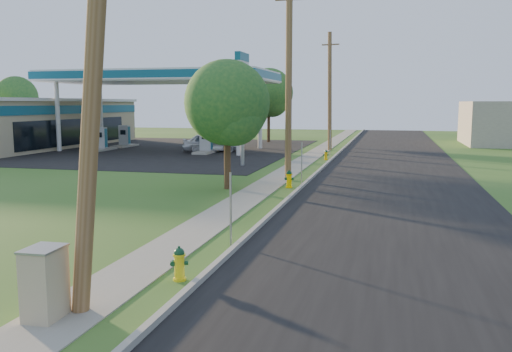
{
  "coord_description": "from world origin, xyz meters",
  "views": [
    {
      "loc": [
        4.4,
        -9.52,
        3.83
      ],
      "look_at": [
        0.0,
        8.0,
        1.4
      ],
      "focal_mm": 38.0,
      "sensor_mm": 36.0,
      "label": 1
    }
  ],
  "objects_px": {
    "fuel_pump_sw": "(125,139)",
    "price_pylon": "(242,77)",
    "utility_pole_mid": "(289,80)",
    "utility_pole_far": "(330,91)",
    "tree_back": "(17,99)",
    "utility_cabinet": "(45,284)",
    "car_silver": "(210,143)",
    "utility_pole_near": "(94,46)",
    "tree_lot": "(270,95)",
    "fuel_pump_se": "(222,140)",
    "hydrant_far": "(326,155)",
    "fuel_pump_ne": "(206,144)",
    "hydrant_near": "(179,264)",
    "tree_verge": "(229,106)",
    "hydrant_mid": "(289,179)",
    "fuel_pump_nw": "(101,142)"
  },
  "relations": [
    {
      "from": "fuel_pump_sw",
      "to": "price_pylon",
      "type": "bearing_deg",
      "value": -39.4
    },
    {
      "from": "utility_pole_mid",
      "to": "utility_pole_far",
      "type": "bearing_deg",
      "value": 90.0
    },
    {
      "from": "fuel_pump_sw",
      "to": "tree_back",
      "type": "bearing_deg",
      "value": 160.3
    },
    {
      "from": "utility_cabinet",
      "to": "car_silver",
      "type": "relative_size",
      "value": 0.3
    },
    {
      "from": "fuel_pump_sw",
      "to": "tree_back",
      "type": "distance_m",
      "value": 16.26
    },
    {
      "from": "utility_pole_near",
      "to": "tree_lot",
      "type": "distance_m",
      "value": 44.44
    },
    {
      "from": "utility_pole_near",
      "to": "fuel_pump_se",
      "type": "xyz_separation_m",
      "value": [
        -8.9,
        35.0,
        -4.08
      ]
    },
    {
      "from": "utility_pole_near",
      "to": "hydrant_far",
      "type": "relative_size",
      "value": 13.51
    },
    {
      "from": "fuel_pump_ne",
      "to": "tree_lot",
      "type": "relative_size",
      "value": 0.44
    },
    {
      "from": "hydrant_near",
      "to": "utility_cabinet",
      "type": "xyz_separation_m",
      "value": [
        -1.49,
        -2.59,
        0.29
      ]
    },
    {
      "from": "utility_pole_mid",
      "to": "utility_cabinet",
      "type": "xyz_separation_m",
      "value": [
        -0.88,
        -18.48,
        -4.29
      ]
    },
    {
      "from": "tree_lot",
      "to": "utility_cabinet",
      "type": "relative_size",
      "value": 5.5
    },
    {
      "from": "fuel_pump_sw",
      "to": "tree_back",
      "type": "height_order",
      "value": "tree_back"
    },
    {
      "from": "tree_lot",
      "to": "utility_pole_near",
      "type": "bearing_deg",
      "value": -81.21
    },
    {
      "from": "utility_pole_far",
      "to": "price_pylon",
      "type": "distance_m",
      "value": 13.11
    },
    {
      "from": "fuel_pump_sw",
      "to": "hydrant_near",
      "type": "distance_m",
      "value": 37.73
    },
    {
      "from": "utility_pole_near",
      "to": "utility_pole_far",
      "type": "xyz_separation_m",
      "value": [
        -0.0,
        36.0,
        0.0
      ]
    },
    {
      "from": "price_pylon",
      "to": "tree_verge",
      "type": "relative_size",
      "value": 1.19
    },
    {
      "from": "hydrant_mid",
      "to": "utility_cabinet",
      "type": "height_order",
      "value": "utility_cabinet"
    },
    {
      "from": "tree_verge",
      "to": "tree_lot",
      "type": "distance_m",
      "value": 29.8
    },
    {
      "from": "utility_pole_mid",
      "to": "fuel_pump_nw",
      "type": "height_order",
      "value": "utility_pole_mid"
    },
    {
      "from": "fuel_pump_nw",
      "to": "utility_pole_far",
      "type": "bearing_deg",
      "value": 15.61
    },
    {
      "from": "fuel_pump_ne",
      "to": "price_pylon",
      "type": "height_order",
      "value": "price_pylon"
    },
    {
      "from": "fuel_pump_sw",
      "to": "tree_lot",
      "type": "height_order",
      "value": "tree_lot"
    },
    {
      "from": "utility_pole_far",
      "to": "tree_verge",
      "type": "distance_m",
      "value": 21.61
    },
    {
      "from": "tree_verge",
      "to": "hydrant_far",
      "type": "height_order",
      "value": "tree_verge"
    },
    {
      "from": "price_pylon",
      "to": "utility_pole_near",
      "type": "bearing_deg",
      "value": -80.58
    },
    {
      "from": "hydrant_mid",
      "to": "utility_cabinet",
      "type": "bearing_deg",
      "value": -94.97
    },
    {
      "from": "tree_verge",
      "to": "fuel_pump_se",
      "type": "bearing_deg",
      "value": 108.54
    },
    {
      "from": "utility_cabinet",
      "to": "tree_lot",
      "type": "bearing_deg",
      "value": 97.58
    },
    {
      "from": "tree_verge",
      "to": "hydrant_mid",
      "type": "distance_m",
      "value": 4.3
    },
    {
      "from": "tree_verge",
      "to": "hydrant_far",
      "type": "xyz_separation_m",
      "value": [
        2.73,
        13.62,
        -3.36
      ]
    },
    {
      "from": "car_silver",
      "to": "fuel_pump_se",
      "type": "bearing_deg",
      "value": -21.08
    },
    {
      "from": "utility_cabinet",
      "to": "tree_verge",
      "type": "bearing_deg",
      "value": 94.37
    },
    {
      "from": "price_pylon",
      "to": "hydrant_near",
      "type": "height_order",
      "value": "price_pylon"
    },
    {
      "from": "tree_lot",
      "to": "utility_pole_far",
      "type": "bearing_deg",
      "value": -49.38
    },
    {
      "from": "price_pylon",
      "to": "car_silver",
      "type": "bearing_deg",
      "value": 120.44
    },
    {
      "from": "tree_verge",
      "to": "tree_back",
      "type": "distance_m",
      "value": 40.21
    },
    {
      "from": "tree_lot",
      "to": "price_pylon",
      "type": "bearing_deg",
      "value": -81.95
    },
    {
      "from": "fuel_pump_nw",
      "to": "car_silver",
      "type": "height_order",
      "value": "fuel_pump_nw"
    },
    {
      "from": "hydrant_mid",
      "to": "car_silver",
      "type": "distance_m",
      "value": 18.86
    },
    {
      "from": "utility_pole_mid",
      "to": "price_pylon",
      "type": "bearing_deg",
      "value": 125.34
    },
    {
      "from": "utility_pole_near",
      "to": "hydrant_far",
      "type": "bearing_deg",
      "value": 88.57
    },
    {
      "from": "price_pylon",
      "to": "hydrant_mid",
      "type": "relative_size",
      "value": 8.33
    },
    {
      "from": "utility_pole_near",
      "to": "tree_back",
      "type": "distance_m",
      "value": 52.02
    },
    {
      "from": "tree_lot",
      "to": "hydrant_near",
      "type": "height_order",
      "value": "tree_lot"
    },
    {
      "from": "fuel_pump_ne",
      "to": "tree_back",
      "type": "relative_size",
      "value": 0.48
    },
    {
      "from": "hydrant_near",
      "to": "car_silver",
      "type": "relative_size",
      "value": 0.17
    },
    {
      "from": "price_pylon",
      "to": "fuel_pump_nw",
      "type": "bearing_deg",
      "value": 151.82
    },
    {
      "from": "fuel_pump_ne",
      "to": "price_pylon",
      "type": "distance_m",
      "value": 10.17
    }
  ]
}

